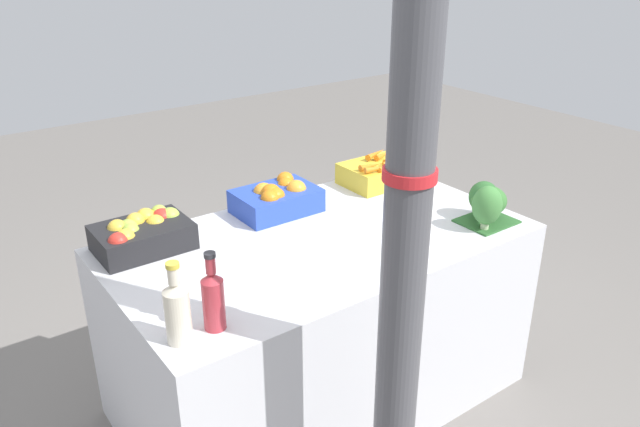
% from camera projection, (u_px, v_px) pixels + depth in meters
% --- Properties ---
extents(ground_plane, '(10.00, 10.00, 0.00)m').
position_uv_depth(ground_plane, '(320.00, 394.00, 2.73)').
color(ground_plane, slate).
extents(market_table, '(1.61, 0.91, 0.77)m').
position_uv_depth(market_table, '(320.00, 320.00, 2.58)').
color(market_table, silver).
rests_on(market_table, ground_plane).
extents(support_pole, '(0.13, 0.13, 2.40)m').
position_uv_depth(support_pole, '(407.00, 219.00, 1.53)').
color(support_pole, '#4C4C51').
rests_on(support_pole, ground_plane).
extents(apple_crate, '(0.34, 0.24, 0.13)m').
position_uv_depth(apple_crate, '(142.00, 233.00, 2.31)').
color(apple_crate, black).
rests_on(apple_crate, market_table).
extents(orange_crate, '(0.34, 0.24, 0.14)m').
position_uv_depth(orange_crate, '(277.00, 198.00, 2.61)').
color(orange_crate, '#2847B7').
rests_on(orange_crate, market_table).
extents(carrot_crate, '(0.34, 0.24, 0.13)m').
position_uv_depth(carrot_crate, '(380.00, 172.00, 2.92)').
color(carrot_crate, gold).
rests_on(carrot_crate, market_table).
extents(broccoli_pile, '(0.24, 0.20, 0.19)m').
position_uv_depth(broccoli_pile, '(487.00, 202.00, 2.50)').
color(broccoli_pile, '#2D602D').
rests_on(broccoli_pile, market_table).
extents(juice_bottle_cloudy, '(0.07, 0.07, 0.26)m').
position_uv_depth(juice_bottle_cloudy, '(177.00, 310.00, 1.76)').
color(juice_bottle_cloudy, beige).
rests_on(juice_bottle_cloudy, market_table).
extents(juice_bottle_ruby, '(0.07, 0.07, 0.25)m').
position_uv_depth(juice_bottle_ruby, '(213.00, 298.00, 1.82)').
color(juice_bottle_ruby, '#B2333D').
rests_on(juice_bottle_ruby, market_table).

